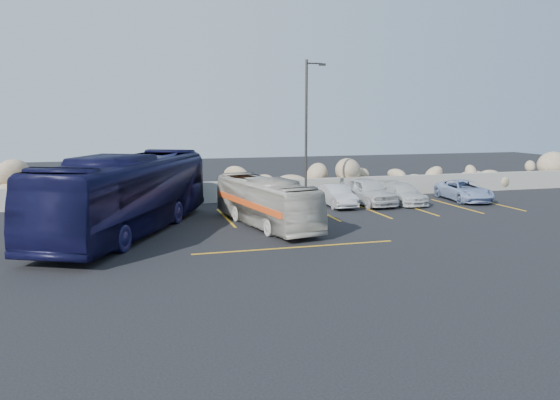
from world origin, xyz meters
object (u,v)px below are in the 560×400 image
object	(u,v)px
lamppost	(307,128)
car_b	(336,196)
tour_coach	(127,194)
car_c	(402,193)
car_a	(368,191)
vintage_bus	(266,202)
car_d	(464,191)

from	to	relation	value
lamppost	car_b	size ratio (longest dim) A/B	2.20
tour_coach	car_c	size ratio (longest dim) A/B	3.05
car_a	car_c	distance (m)	2.13
car_a	car_b	world-z (taller)	car_a
tour_coach	lamppost	bearing A→B (deg)	52.25
vintage_bus	car_b	distance (m)	6.59
lamppost	car_d	distance (m)	10.27
vintage_bus	tour_coach	bearing A→B (deg)	168.95
car_b	car_d	world-z (taller)	car_d
car_a	car_d	bearing A→B (deg)	-7.21
vintage_bus	car_d	distance (m)	13.78
vintage_bus	car_b	size ratio (longest dim) A/B	2.17
car_c	car_b	bearing A→B (deg)	-179.90
tour_coach	car_c	world-z (taller)	tour_coach
car_a	car_c	bearing A→B (deg)	-9.44
tour_coach	car_b	world-z (taller)	tour_coach
tour_coach	car_a	bearing A→B (deg)	43.38
lamppost	car_c	distance (m)	6.71
car_c	car_d	world-z (taller)	car_d
car_b	vintage_bus	bearing A→B (deg)	-140.38
tour_coach	car_c	bearing A→B (deg)	40.46
vintage_bus	car_c	world-z (taller)	vintage_bus
car_c	car_d	size ratio (longest dim) A/B	0.92
lamppost	vintage_bus	size ratio (longest dim) A/B	1.01
car_d	vintage_bus	bearing A→B (deg)	-157.24
tour_coach	vintage_bus	bearing A→B (deg)	25.10
car_d	tour_coach	bearing A→B (deg)	-162.55
car_b	car_c	world-z (taller)	car_b
tour_coach	car_a	xyz separation A→B (m)	(13.10, 4.18, -0.94)
vintage_bus	car_a	size ratio (longest dim) A/B	1.78
car_b	car_c	bearing A→B (deg)	0.11
car_a	car_b	size ratio (longest dim) A/B	1.22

